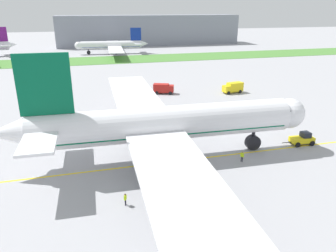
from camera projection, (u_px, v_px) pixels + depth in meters
ground_plane at (168, 158)px, 52.05m from camera, size 600.00×600.00×0.00m
apron_taxi_line at (171, 162)px, 50.73m from camera, size 280.00×0.36×0.01m
grass_median_strip at (109, 60)px, 147.66m from camera, size 320.00×24.00×0.10m
airliner_foreground at (161, 124)px, 49.85m from camera, size 49.38×77.62×17.13m
pushback_tug at (302, 139)px, 56.95m from camera, size 5.87×2.49×2.22m
ground_crew_wingwalker_port at (125, 198)px, 39.33m from camera, size 0.39×0.52×1.62m
ground_crew_marshaller_front at (242, 156)px, 50.44m from camera, size 0.47×0.52×1.73m
service_truck_baggage_loader at (163, 88)px, 90.12m from camera, size 6.00×4.03×2.72m
service_truck_fuel_bowser at (233, 87)px, 90.86m from camera, size 6.11×3.34×2.90m
parked_airliner_far_right at (112, 45)px, 166.13m from camera, size 37.46×59.14×12.81m
terminal_building at (149, 30)px, 204.95m from camera, size 113.10×20.00×18.00m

